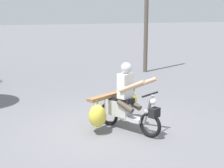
% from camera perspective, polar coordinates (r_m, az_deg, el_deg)
% --- Properties ---
extents(ground_plane, '(120.00, 120.00, 0.00)m').
position_cam_1_polar(ground_plane, '(7.88, -0.49, -7.71)').
color(ground_plane, slate).
extents(motorbike_main_loaded, '(1.64, 1.98, 1.58)m').
position_cam_1_polar(motorbike_main_loaded, '(7.91, 1.22, -3.63)').
color(motorbike_main_loaded, black).
rests_on(motorbike_main_loaded, ground).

